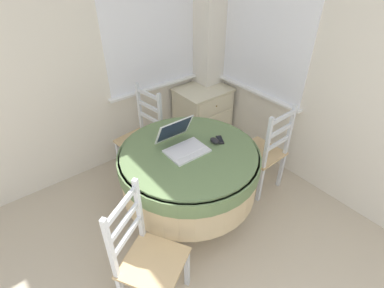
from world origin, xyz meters
The scene contains 9 objects.
corner_room_shell centered at (1.42, 2.02, 1.28)m, with size 4.64×4.99×2.55m.
round_dining_table centered at (1.08, 1.90, 0.57)m, with size 1.18×1.18×0.76m.
laptop centered at (1.06, 1.96, 0.81)m, with size 0.33×0.36×0.24m.
computer_mouse centered at (1.32, 1.85, 0.78)m, with size 0.06×0.09×0.05m.
cell_phone centered at (1.39, 1.86, 0.76)m, with size 0.10×0.13×0.01m.
dining_chair_near_back_window centered at (1.10, 2.73, 0.45)m, with size 0.45×0.44×0.97m.
dining_chair_near_right_window centered at (1.91, 1.75, 0.45)m, with size 0.41×0.41×0.97m.
dining_chair_camera_near centered at (0.38, 1.46, 0.45)m, with size 0.54×0.54×0.97m.
corner_cabinet centered at (2.04, 2.85, 0.34)m, with size 0.62×0.51×0.69m.
Camera 1 is at (-0.12, 0.34, 2.22)m, focal length 28.00 mm.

